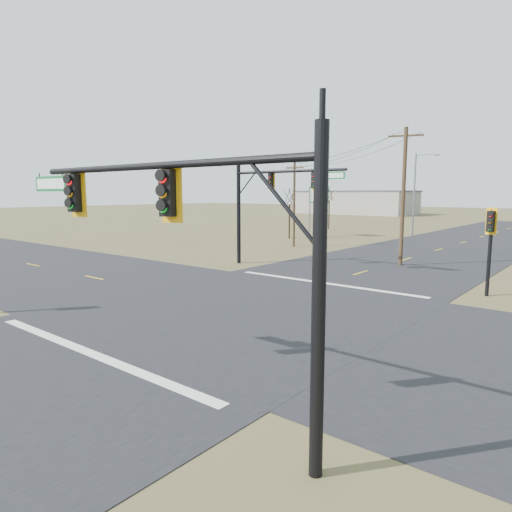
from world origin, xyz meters
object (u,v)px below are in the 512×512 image
(utility_pole_far, at_px, (294,202))
(bare_tree_b, at_px, (329,194))
(mast_arm_near, at_px, (170,216))
(mast_arm_far, at_px, (270,193))
(highway_sign, at_px, (319,201))
(streetlight_c, at_px, (416,190))
(utility_pole_near, at_px, (403,195))
(bare_tree_a, at_px, (290,196))
(pedestal_signal_ne, at_px, (490,232))

(utility_pole_far, distance_m, bare_tree_b, 22.80)
(mast_arm_near, xyz_separation_m, bare_tree_b, (-25.44, 51.14, 0.39))
(mast_arm_far, distance_m, highway_sign, 23.60)
(streetlight_c, bearing_deg, mast_arm_far, -73.19)
(utility_pole_near, relative_size, highway_sign, 1.62)
(utility_pole_near, bearing_deg, bare_tree_a, 147.77)
(mast_arm_far, distance_m, streetlight_c, 28.97)
(bare_tree_a, bearing_deg, mast_arm_near, -58.74)
(highway_sign, relative_size, bare_tree_b, 0.95)
(mast_arm_near, bearing_deg, utility_pole_far, 106.58)
(mast_arm_far, height_order, streetlight_c, streetlight_c)
(utility_pole_near, relative_size, streetlight_c, 1.00)
(highway_sign, distance_m, bare_tree_a, 4.35)
(mast_arm_far, relative_size, bare_tree_b, 1.41)
(mast_arm_far, xyz_separation_m, bare_tree_b, (-14.06, 32.48, -0.14))
(utility_pole_near, bearing_deg, bare_tree_b, 128.97)
(mast_arm_far, height_order, highway_sign, mast_arm_far)
(utility_pole_near, relative_size, bare_tree_b, 1.54)
(streetlight_c, height_order, bare_tree_a, streetlight_c)
(utility_pole_far, bearing_deg, bare_tree_a, 128.07)
(streetlight_c, bearing_deg, bare_tree_b, -178.04)
(mast_arm_far, xyz_separation_m, pedestal_signal_ne, (14.20, -0.46, -1.95))
(utility_pole_far, bearing_deg, mast_arm_far, -63.26)
(pedestal_signal_ne, xyz_separation_m, highway_sign, (-23.48, 22.14, 0.98))
(utility_pole_near, distance_m, utility_pole_far, 13.52)
(mast_arm_near, bearing_deg, highway_sign, 104.02)
(utility_pole_near, distance_m, bare_tree_b, 33.40)
(mast_arm_near, relative_size, streetlight_c, 1.05)
(mast_arm_far, xyz_separation_m, bare_tree_a, (-10.63, 17.59, -0.37))
(pedestal_signal_ne, xyz_separation_m, bare_tree_b, (-28.26, 32.94, 1.81))
(highway_sign, bearing_deg, pedestal_signal_ne, -29.85)
(pedestal_signal_ne, bearing_deg, mast_arm_far, -166.70)
(utility_pole_far, bearing_deg, streetlight_c, 72.97)
(mast_arm_near, height_order, pedestal_signal_ne, mast_arm_near)
(utility_pole_far, height_order, streetlight_c, streetlight_c)
(bare_tree_a, xyz_separation_m, bare_tree_b, (-3.43, 14.89, 0.23))
(highway_sign, xyz_separation_m, bare_tree_b, (-4.78, 10.80, 0.83))
(mast_arm_near, height_order, bare_tree_b, mast_arm_near)
(highway_sign, xyz_separation_m, bare_tree_a, (-1.35, -4.09, 0.60))
(mast_arm_near, bearing_deg, bare_tree_b, 103.35)
(mast_arm_near, distance_m, bare_tree_b, 57.12)
(streetlight_c, bearing_deg, utility_pole_far, -90.75)
(pedestal_signal_ne, distance_m, bare_tree_b, 43.44)
(utility_pole_far, bearing_deg, utility_pole_near, -20.69)
(utility_pole_far, relative_size, bare_tree_b, 1.29)
(mast_arm_near, xyz_separation_m, streetlight_c, (-11.65, 47.62, 0.81))
(mast_arm_far, bearing_deg, pedestal_signal_ne, 7.88)
(mast_arm_far, relative_size, streetlight_c, 0.91)
(utility_pole_near, xyz_separation_m, streetlight_c, (-7.22, 22.45, 0.45))
(bare_tree_b, bearing_deg, utility_pole_near, -51.03)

